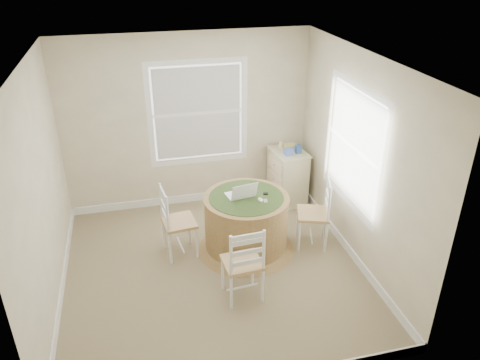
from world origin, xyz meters
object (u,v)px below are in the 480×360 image
object	(u,v)px
chair_left	(179,222)
corner_chest	(287,176)
laptop	(241,194)
chair_near	(242,262)
round_table	(246,221)
chair_right	(313,213)

from	to	relation	value
chair_left	corner_chest	distance (m)	2.06
laptop	corner_chest	bearing A→B (deg)	-142.66
chair_near	round_table	bearing A→B (deg)	-110.95
chair_near	chair_right	distance (m)	1.40
corner_chest	laptop	bearing A→B (deg)	-139.75
round_table	chair_near	size ratio (longest dim) A/B	1.34
chair_left	corner_chest	world-z (taller)	chair_left
laptop	round_table	bearing A→B (deg)	135.14
corner_chest	chair_near	bearing A→B (deg)	-127.85
chair_left	round_table	bearing A→B (deg)	-104.18
chair_near	chair_left	bearing A→B (deg)	-63.94
chair_near	corner_chest	size ratio (longest dim) A/B	1.12
chair_left	laptop	bearing A→B (deg)	-101.79
round_table	laptop	world-z (taller)	laptop
chair_right	corner_chest	world-z (taller)	chair_right
chair_left	corner_chest	size ratio (longest dim) A/B	1.12
chair_near	corner_chest	xyz separation A→B (m)	(1.22, 2.00, -0.05)
chair_near	laptop	distance (m)	1.02
chair_near	chair_right	world-z (taller)	same
round_table	corner_chest	world-z (taller)	corner_chest
chair_near	corner_chest	bearing A→B (deg)	-125.20
round_table	corner_chest	size ratio (longest dim) A/B	1.51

